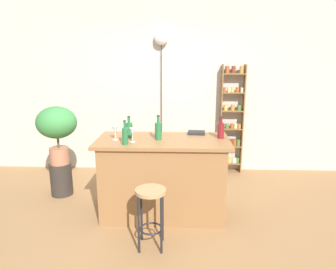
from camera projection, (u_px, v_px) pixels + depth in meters
ground at (162, 225)px, 3.55m from camera, size 12.00×12.00×0.00m
back_wall at (168, 87)px, 5.11m from camera, size 6.40×0.10×2.80m
kitchen_counter at (163, 177)px, 3.73m from camera, size 1.55×0.75×0.94m
bar_stool at (151, 205)px, 3.04m from camera, size 0.30×0.30×0.62m
spice_shelf at (232, 122)px, 5.06m from camera, size 0.37×0.15×1.77m
plant_stool at (61, 179)px, 4.31m from camera, size 0.30×0.30×0.45m
potted_plant at (57, 126)px, 4.14m from camera, size 0.54×0.48×0.79m
bottle_wine_red at (129, 129)px, 3.69m from camera, size 0.08×0.08×0.25m
bottle_olive_oil at (158, 131)px, 3.58m from camera, size 0.08×0.08×0.29m
bottle_vinegar at (125, 135)px, 3.37m from camera, size 0.06×0.06×0.27m
bottle_soda_blue at (221, 130)px, 3.64m from camera, size 0.08×0.08×0.26m
wine_glass_left at (132, 132)px, 3.47m from camera, size 0.07×0.07×0.16m
wine_glass_center at (115, 130)px, 3.56m from camera, size 0.07×0.07×0.16m
cookbook at (197, 133)px, 3.86m from camera, size 0.22×0.17×0.03m
pendant_globe_light at (161, 40)px, 4.83m from camera, size 0.23×0.23×2.29m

